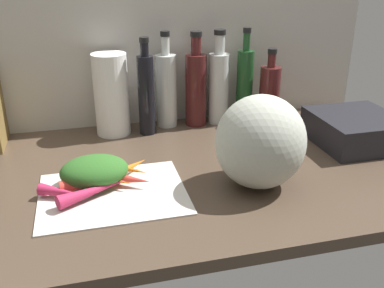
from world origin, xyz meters
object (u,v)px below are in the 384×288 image
Objects in this scene: paper_towel_roll at (111,95)px; bottle_2 at (196,87)px; winter_squash at (260,142)px; cutting_board at (113,193)px; carrot_2 at (122,168)px; carrot_3 at (131,179)px; bottle_5 at (269,93)px; carrot_0 at (61,192)px; dish_rack at (356,129)px; bottle_1 at (166,89)px; bottle_3 at (219,85)px; bottle_0 at (146,93)px; bottle_4 at (245,84)px; carrot_6 at (94,191)px; carrot_1 at (101,178)px; carrot_5 at (126,169)px; carrot_4 at (87,183)px.

bottle_2 is (27.76, 1.37, 0.02)cm from paper_towel_roll.
cutting_board is at bearing 173.57° from winter_squash.
carrot_2 is at bearing -90.95° from paper_towel_roll.
carrot_3 is 63.24cm from bottle_5.
dish_rack is at bearing 8.76° from carrot_0.
bottle_1 is 17.63cm from bottle_3.
carrot_3 is at bearing 24.14° from cutting_board.
bottle_0 is (-21.18, 41.34, 1.74)cm from winter_squash.
cutting_board is at bearing -111.08° from carrot_2.
bottle_1 is at bearing 176.95° from bottle_4.
bottle_4 reaches higher than dish_rack.
dish_rack is at bearing -20.57° from paper_towel_roll.
bottle_2 is (28.28, 32.78, 10.45)cm from carrot_2.
carrot_6 reaches higher than cutting_board.
bottle_1 and bottle_3 have the same top height.
carrot_2 is at bearing -130.79° from bottle_2.
bottle_3 reaches higher than carrot_6.
bottle_2 is 17.12cm from bottle_4.
winter_squash is (38.04, -8.67, 9.12)cm from carrot_1.
carrot_3 reaches higher than carrot_0.
carrot_5 is 50.11cm from bottle_3.
paper_towel_roll is 52.64cm from bottle_5.
carrot_2 is 50.09cm from bottle_3.
bottle_4 is (9.20, -0.14, -0.07)cm from bottle_3.
carrot_4 is 40.03cm from paper_towel_roll.
carrot_1 is at bearing 32.22° from carrot_4.
bottle_5 reaches higher than carrot_3.
carrot_1 is at bearing 167.17° from winter_squash.
cutting_board is 42.06cm from bottle_0.
carrot_1 is 0.96× the size of carrot_6.
bottle_0 is (10.63, -2.61, 0.46)cm from paper_towel_roll.
carrot_5 is (-0.56, 5.64, 0.07)cm from carrot_3.
carrot_4 is 42.94cm from winter_squash.
bottle_2 reaches higher than bottle_5.
carrot_6 is at bearing -106.65° from carrot_1.
carrot_1 is 67.80cm from bottle_5.
bottle_4 is at bearing 73.92° from winter_squash.
bottle_5 is (52.29, 29.91, 7.70)cm from carrot_5.
carrot_4 is 0.49× the size of paper_towel_roll.
carrot_1 is 51.07cm from bottle_2.
carrot_0 is at bearing -128.37° from bottle_1.
bottle_4 is (13.08, 45.38, 1.34)cm from winter_squash.
carrot_3 is 48.76cm from bottle_2.
carrot_5 is at bearing 25.37° from carrot_0.
carrot_0 is 46.84cm from bottle_0.
carrot_3 is 60.00cm from bottle_4.
carrot_2 is 0.60× the size of winter_squash.
carrot_5 is at bearing -116.98° from bottle_1.
cutting_board is 1.38× the size of bottle_5.
bottle_3 reaches higher than paper_towel_roll.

